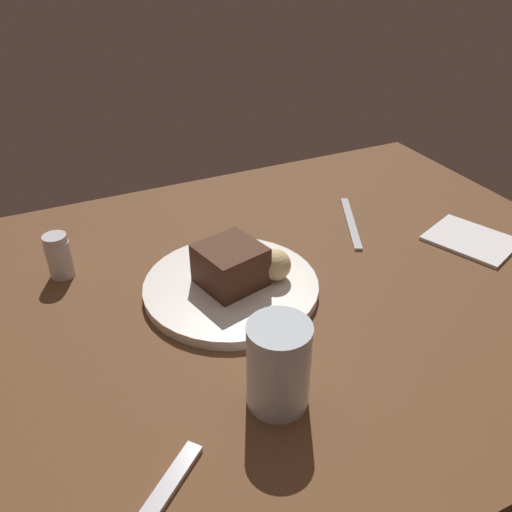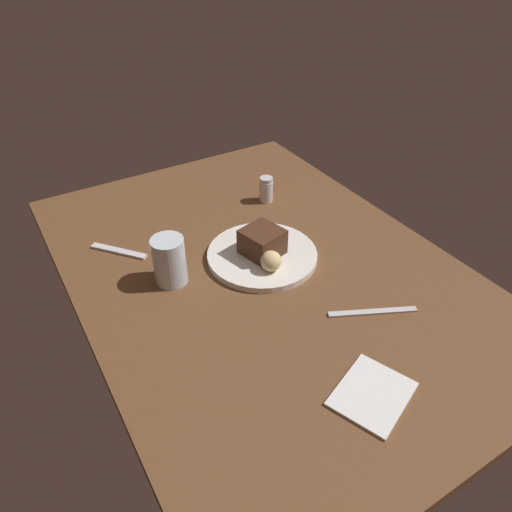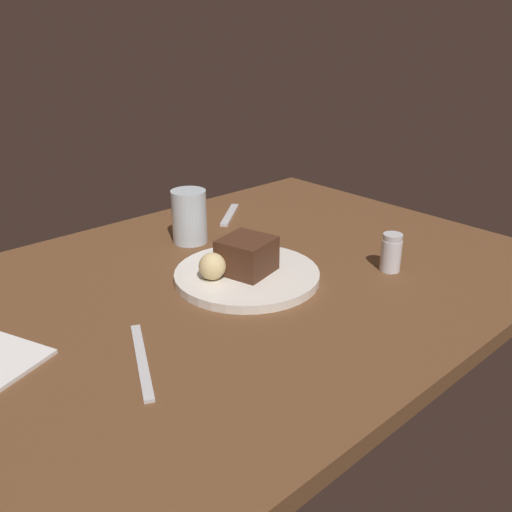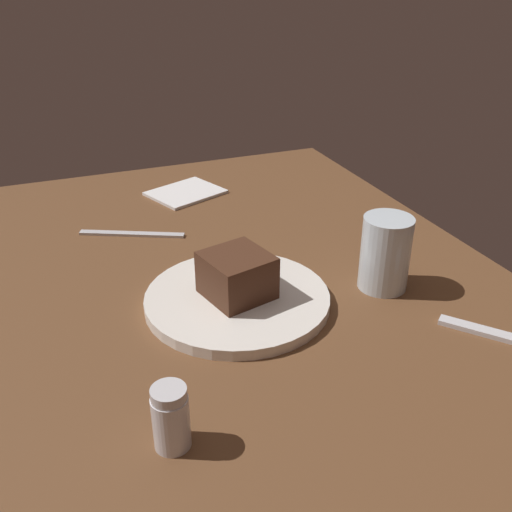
# 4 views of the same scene
# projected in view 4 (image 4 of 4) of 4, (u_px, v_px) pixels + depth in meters

# --- Properties ---
(dining_table) EXTENTS (1.20, 0.84, 0.03)m
(dining_table) POSITION_uv_depth(u_px,v_px,m) (242.00, 300.00, 0.87)
(dining_table) COLOR brown
(dining_table) RESTS_ON ground
(dessert_plate) EXTENTS (0.27, 0.27, 0.02)m
(dessert_plate) POSITION_uv_depth(u_px,v_px,m) (237.00, 299.00, 0.83)
(dessert_plate) COLOR white
(dessert_plate) RESTS_ON dining_table
(chocolate_cake_slice) EXTENTS (0.11, 0.10, 0.06)m
(chocolate_cake_slice) POSITION_uv_depth(u_px,v_px,m) (237.00, 275.00, 0.81)
(chocolate_cake_slice) COLOR #472819
(chocolate_cake_slice) RESTS_ON dessert_plate
(bread_roll) EXTENTS (0.05, 0.05, 0.05)m
(bread_roll) POSITION_uv_depth(u_px,v_px,m) (234.00, 257.00, 0.88)
(bread_roll) COLOR #DBC184
(bread_roll) RESTS_ON dessert_plate
(salt_shaker) EXTENTS (0.04, 0.04, 0.07)m
(salt_shaker) POSITION_uv_depth(u_px,v_px,m) (171.00, 418.00, 0.58)
(salt_shaker) COLOR silver
(salt_shaker) RESTS_ON dining_table
(water_glass) EXTENTS (0.07, 0.07, 0.11)m
(water_glass) POSITION_uv_depth(u_px,v_px,m) (385.00, 253.00, 0.85)
(water_glass) COLOR silver
(water_glass) RESTS_ON dining_table
(dessert_spoon) EXTENTS (0.13, 0.11, 0.01)m
(dessert_spoon) POSITION_uv_depth(u_px,v_px,m) (497.00, 335.00, 0.76)
(dessert_spoon) COLOR silver
(dessert_spoon) RESTS_ON dining_table
(butter_knife) EXTENTS (0.10, 0.18, 0.01)m
(butter_knife) POSITION_uv_depth(u_px,v_px,m) (132.00, 234.00, 1.03)
(butter_knife) COLOR silver
(butter_knife) RESTS_ON dining_table
(folded_napkin) EXTENTS (0.16, 0.17, 0.01)m
(folded_napkin) POSITION_uv_depth(u_px,v_px,m) (186.00, 193.00, 1.21)
(folded_napkin) COLOR white
(folded_napkin) RESTS_ON dining_table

